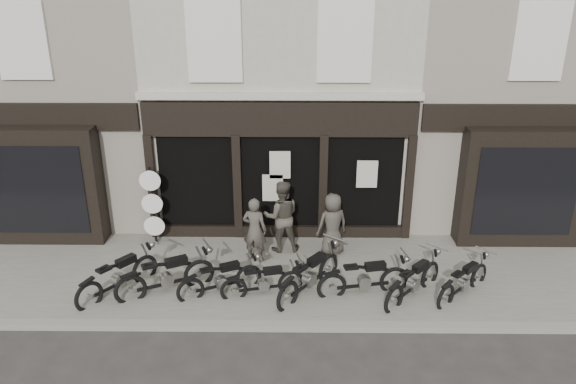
{
  "coord_description": "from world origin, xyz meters",
  "views": [
    {
      "loc": [
        0.36,
        -11.13,
        7.1
      ],
      "look_at": [
        0.22,
        1.6,
        1.97
      ],
      "focal_mm": 35.0,
      "sensor_mm": 36.0,
      "label": 1
    }
  ],
  "objects_px": {
    "motorcycle_2": "(221,281)",
    "motorcycle_7": "(463,284)",
    "motorcycle_5": "(364,281)",
    "motorcycle_6": "(413,284)",
    "motorcycle_1": "(167,279)",
    "motorcycle_4": "(310,278)",
    "motorcycle_0": "(119,279)",
    "man_right": "(332,224)",
    "man_centre": "(281,216)",
    "man_left": "(255,230)",
    "motorcycle_3": "(264,284)",
    "advert_sign_post": "(153,210)"
  },
  "relations": [
    {
      "from": "motorcycle_1",
      "to": "motorcycle_4",
      "type": "distance_m",
      "value": 3.28
    },
    {
      "from": "motorcycle_1",
      "to": "advert_sign_post",
      "type": "bearing_deg",
      "value": 81.57
    },
    {
      "from": "motorcycle_1",
      "to": "motorcycle_5",
      "type": "distance_m",
      "value": 4.54
    },
    {
      "from": "motorcycle_2",
      "to": "man_right",
      "type": "relative_size",
      "value": 1.14
    },
    {
      "from": "motorcycle_4",
      "to": "advert_sign_post",
      "type": "bearing_deg",
      "value": 97.63
    },
    {
      "from": "motorcycle_2",
      "to": "man_centre",
      "type": "xyz_separation_m",
      "value": [
        1.34,
        2.1,
        0.7
      ]
    },
    {
      "from": "motorcycle_1",
      "to": "man_centre",
      "type": "height_order",
      "value": "man_centre"
    },
    {
      "from": "motorcycle_6",
      "to": "motorcycle_7",
      "type": "distance_m",
      "value": 1.16
    },
    {
      "from": "motorcycle_0",
      "to": "man_right",
      "type": "height_order",
      "value": "man_right"
    },
    {
      "from": "motorcycle_5",
      "to": "man_centre",
      "type": "distance_m",
      "value": 2.93
    },
    {
      "from": "motorcycle_7",
      "to": "man_right",
      "type": "distance_m",
      "value": 3.52
    },
    {
      "from": "motorcycle_6",
      "to": "motorcycle_4",
      "type": "bearing_deg",
      "value": 129.88
    },
    {
      "from": "man_left",
      "to": "man_right",
      "type": "distance_m",
      "value": 2.01
    },
    {
      "from": "motorcycle_4",
      "to": "man_centre",
      "type": "distance_m",
      "value": 2.24
    },
    {
      "from": "motorcycle_3",
      "to": "motorcycle_7",
      "type": "relative_size",
      "value": 1.19
    },
    {
      "from": "motorcycle_7",
      "to": "man_right",
      "type": "height_order",
      "value": "man_right"
    },
    {
      "from": "motorcycle_0",
      "to": "motorcycle_1",
      "type": "relative_size",
      "value": 0.89
    },
    {
      "from": "motorcycle_2",
      "to": "motorcycle_7",
      "type": "distance_m",
      "value": 5.54
    },
    {
      "from": "motorcycle_6",
      "to": "man_centre",
      "type": "height_order",
      "value": "man_centre"
    },
    {
      "from": "motorcycle_0",
      "to": "man_centre",
      "type": "height_order",
      "value": "man_centre"
    },
    {
      "from": "motorcycle_0",
      "to": "man_right",
      "type": "xyz_separation_m",
      "value": [
        5.01,
        1.89,
        0.52
      ]
    },
    {
      "from": "motorcycle_3",
      "to": "motorcycle_5",
      "type": "xyz_separation_m",
      "value": [
        2.3,
        0.08,
        0.04
      ]
    },
    {
      "from": "motorcycle_1",
      "to": "man_right",
      "type": "xyz_separation_m",
      "value": [
        3.91,
        1.9,
        0.51
      ]
    },
    {
      "from": "motorcycle_5",
      "to": "motorcycle_7",
      "type": "height_order",
      "value": "motorcycle_5"
    },
    {
      "from": "motorcycle_7",
      "to": "advert_sign_post",
      "type": "bearing_deg",
      "value": 119.38
    },
    {
      "from": "man_right",
      "to": "motorcycle_7",
      "type": "bearing_deg",
      "value": 125.4
    },
    {
      "from": "motorcycle_3",
      "to": "motorcycle_6",
      "type": "height_order",
      "value": "motorcycle_6"
    },
    {
      "from": "motorcycle_6",
      "to": "advert_sign_post",
      "type": "bearing_deg",
      "value": 112.56
    },
    {
      "from": "man_centre",
      "to": "motorcycle_0",
      "type": "bearing_deg",
      "value": 23.31
    },
    {
      "from": "motorcycle_5",
      "to": "motorcycle_1",
      "type": "bearing_deg",
      "value": 168.21
    },
    {
      "from": "motorcycle_1",
      "to": "motorcycle_6",
      "type": "relative_size",
      "value": 1.25
    },
    {
      "from": "motorcycle_1",
      "to": "motorcycle_2",
      "type": "bearing_deg",
      "value": -27.67
    },
    {
      "from": "motorcycle_1",
      "to": "motorcycle_3",
      "type": "xyz_separation_m",
      "value": [
        2.23,
        -0.08,
        -0.07
      ]
    },
    {
      "from": "motorcycle_2",
      "to": "advert_sign_post",
      "type": "height_order",
      "value": "advert_sign_post"
    },
    {
      "from": "motorcycle_0",
      "to": "advert_sign_post",
      "type": "relative_size",
      "value": 0.83
    },
    {
      "from": "motorcycle_2",
      "to": "man_left",
      "type": "height_order",
      "value": "man_left"
    },
    {
      "from": "motorcycle_4",
      "to": "man_centre",
      "type": "height_order",
      "value": "man_centre"
    },
    {
      "from": "motorcycle_7",
      "to": "motorcycle_5",
      "type": "bearing_deg",
      "value": 136.48
    },
    {
      "from": "motorcycle_5",
      "to": "advert_sign_post",
      "type": "bearing_deg",
      "value": 144.03
    },
    {
      "from": "motorcycle_2",
      "to": "advert_sign_post",
      "type": "distance_m",
      "value": 3.26
    },
    {
      "from": "motorcycle_6",
      "to": "man_left",
      "type": "xyz_separation_m",
      "value": [
        -3.7,
        1.61,
        0.56
      ]
    },
    {
      "from": "motorcycle_2",
      "to": "motorcycle_1",
      "type": "bearing_deg",
      "value": 153.87
    },
    {
      "from": "motorcycle_4",
      "to": "man_centre",
      "type": "xyz_separation_m",
      "value": [
        -0.69,
        2.03,
        0.64
      ]
    },
    {
      "from": "motorcycle_2",
      "to": "motorcycle_3",
      "type": "bearing_deg",
      "value": -29.96
    },
    {
      "from": "motorcycle_3",
      "to": "motorcycle_4",
      "type": "bearing_deg",
      "value": -6.87
    },
    {
      "from": "motorcycle_5",
      "to": "advert_sign_post",
      "type": "relative_size",
      "value": 0.94
    },
    {
      "from": "motorcycle_2",
      "to": "man_right",
      "type": "height_order",
      "value": "man_right"
    },
    {
      "from": "motorcycle_4",
      "to": "advert_sign_post",
      "type": "distance_m",
      "value": 4.77
    },
    {
      "from": "motorcycle_2",
      "to": "motorcycle_7",
      "type": "relative_size",
      "value": 1.18
    },
    {
      "from": "motorcycle_2",
      "to": "man_right",
      "type": "bearing_deg",
      "value": 9.95
    }
  ]
}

